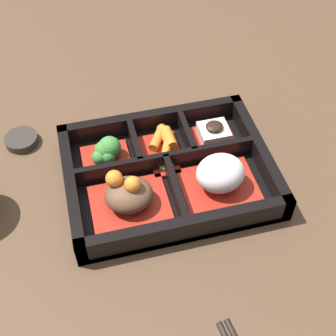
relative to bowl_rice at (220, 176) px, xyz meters
The scene contains 10 objects.
ground_plane 0.08m from the bowl_rice, 31.75° to the right, with size 3.00×3.00×0.00m, color #4C3523.
bento_base 0.08m from the bowl_rice, 31.75° to the right, with size 0.27×0.20×0.01m.
bento_rim 0.07m from the bowl_rice, 34.04° to the right, with size 0.27×0.20×0.04m.
bowl_rice is the anchor object (origin of this frame).
bowl_stew 0.12m from the bowl_rice, ahead, with size 0.10×0.08×0.05m.
bowl_tofu 0.09m from the bowl_rice, 103.14° to the right, with size 0.06×0.05×0.03m.
bowl_carrots 0.11m from the bowl_rice, 60.13° to the right, with size 0.05×0.06×0.02m.
bowl_greens 0.16m from the bowl_rice, 32.21° to the right, with size 0.06×0.05×0.04m.
bowl_pickles 0.08m from the bowl_rice, 39.28° to the right, with size 0.04×0.03×0.01m.
sauce_dish 0.29m from the bowl_rice, 32.28° to the right, with size 0.05×0.05×0.01m.
Camera 1 is at (0.10, 0.39, 0.49)m, focal length 50.00 mm.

